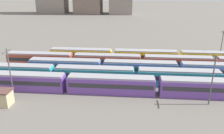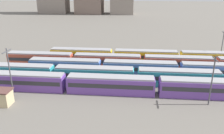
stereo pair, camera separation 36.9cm
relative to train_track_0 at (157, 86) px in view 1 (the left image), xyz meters
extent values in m
plane|color=#666059|center=(-22.53, 10.40, -1.90)|extent=(600.00, 600.00, 0.00)
cube|color=#6B429E|center=(-28.35, 0.00, -0.20)|extent=(18.00, 3.00, 3.40)
cube|color=#2D2D33|center=(-28.35, 0.00, 0.20)|extent=(17.20, 3.06, 0.90)
cube|color=#939399|center=(-28.35, 0.00, 1.67)|extent=(17.60, 2.70, 0.35)
cube|color=#6B429E|center=(-9.45, 0.00, -0.20)|extent=(18.00, 3.00, 3.40)
cube|color=#2D2D33|center=(-9.45, 0.00, 0.20)|extent=(17.20, 3.06, 0.90)
cube|color=#939399|center=(-9.45, 0.00, 1.67)|extent=(17.60, 2.70, 0.35)
cube|color=#6B429E|center=(9.45, 0.00, -0.20)|extent=(18.00, 3.00, 3.40)
cube|color=#2D2D33|center=(9.45, 0.00, 0.20)|extent=(17.20, 3.06, 0.90)
cube|color=#939399|center=(9.45, 0.00, 1.67)|extent=(17.60, 2.70, 0.35)
cube|color=teal|center=(-32.63, 5.20, -0.20)|extent=(18.00, 3.00, 3.40)
cube|color=#2D2D33|center=(-32.63, 5.20, 0.20)|extent=(17.20, 3.06, 0.90)
cube|color=#939399|center=(-32.63, 5.20, 1.67)|extent=(17.60, 2.70, 0.35)
cube|color=teal|center=(-13.73, 5.20, -0.20)|extent=(18.00, 3.00, 3.40)
cube|color=#2D2D33|center=(-13.73, 5.20, 0.20)|extent=(17.20, 3.06, 0.90)
cube|color=#939399|center=(-13.73, 5.20, 1.67)|extent=(17.60, 2.70, 0.35)
cube|color=teal|center=(5.17, 5.20, -0.20)|extent=(18.00, 3.00, 3.40)
cube|color=#2D2D33|center=(5.17, 5.20, 0.20)|extent=(17.20, 3.06, 0.90)
cube|color=#939399|center=(5.17, 5.20, 1.67)|extent=(17.60, 2.70, 0.35)
cube|color=#4C70BC|center=(-22.15, 10.40, -0.20)|extent=(18.00, 3.00, 3.40)
cube|color=#2D2D33|center=(-22.15, 10.40, 0.20)|extent=(17.20, 3.06, 0.90)
cube|color=#939399|center=(-22.15, 10.40, 1.67)|extent=(17.60, 2.70, 0.35)
cube|color=#4C70BC|center=(-3.25, 10.40, -0.20)|extent=(18.00, 3.00, 3.40)
cube|color=#2D2D33|center=(-3.25, 10.40, 0.20)|extent=(17.20, 3.06, 0.90)
cube|color=#939399|center=(-3.25, 10.40, 1.67)|extent=(17.60, 2.70, 0.35)
cube|color=#4C70BC|center=(15.65, 10.40, -0.20)|extent=(18.00, 3.00, 3.40)
cube|color=#2D2D33|center=(15.65, 10.40, 0.20)|extent=(17.20, 3.06, 0.90)
cube|color=#939399|center=(15.65, 10.40, 1.67)|extent=(17.60, 2.70, 0.35)
cube|color=#BC4C38|center=(-30.82, 15.60, -0.20)|extent=(18.00, 3.00, 3.40)
cube|color=#2D2D33|center=(-30.82, 15.60, 0.20)|extent=(17.20, 3.06, 0.90)
cube|color=#939399|center=(-30.82, 15.60, 1.67)|extent=(17.60, 2.70, 0.35)
cube|color=#BC4C38|center=(-11.92, 15.60, -0.20)|extent=(18.00, 3.00, 3.40)
cube|color=#2D2D33|center=(-11.92, 15.60, 0.20)|extent=(17.20, 3.06, 0.90)
cube|color=#939399|center=(-11.92, 15.60, 1.67)|extent=(17.60, 2.70, 0.35)
cube|color=#BC4C38|center=(6.98, 15.60, -0.20)|extent=(18.00, 3.00, 3.40)
cube|color=#2D2D33|center=(6.98, 15.60, 0.20)|extent=(17.20, 3.06, 0.90)
cube|color=#939399|center=(6.98, 15.60, 1.67)|extent=(17.60, 2.70, 0.35)
cube|color=yellow|center=(-20.28, 20.80, -0.20)|extent=(18.00, 3.00, 3.40)
cube|color=#2D2D33|center=(-20.28, 20.80, 0.20)|extent=(17.20, 3.06, 0.90)
cube|color=#939399|center=(-20.28, 20.80, 1.67)|extent=(17.60, 2.70, 0.35)
cube|color=yellow|center=(-1.38, 20.80, -0.20)|extent=(18.00, 3.00, 3.40)
cube|color=#2D2D33|center=(-1.38, 20.80, 0.20)|extent=(17.20, 3.06, 0.90)
cube|color=#939399|center=(-1.38, 20.80, 1.67)|extent=(17.60, 2.70, 0.35)
cube|color=yellow|center=(17.52, 20.80, -0.20)|extent=(18.00, 3.00, 3.40)
cube|color=#2D2D33|center=(17.52, 20.80, 0.20)|extent=(17.20, 3.06, 0.90)
cube|color=#939399|center=(17.52, 20.80, 1.67)|extent=(17.60, 2.70, 0.35)
cylinder|color=#4C4C51|center=(-29.02, -3.27, 3.10)|extent=(0.24, 0.24, 10.01)
cube|color=#47474C|center=(-29.02, -3.27, 7.51)|extent=(0.16, 3.20, 0.16)
cylinder|color=#4C4C51|center=(20.38, 23.55, 2.74)|extent=(0.24, 0.24, 9.29)
cube|color=#47474C|center=(20.38, 23.55, 6.78)|extent=(0.16, 3.20, 0.16)
cylinder|color=#4C4C51|center=(9.39, -3.28, 2.90)|extent=(0.24, 0.24, 9.61)
cube|color=#47474C|center=(9.39, -3.28, 7.11)|extent=(0.16, 3.20, 0.16)
cube|color=#C6B284|center=(-29.16, -6.95, -0.50)|extent=(3.20, 2.60, 2.80)
cube|color=brown|center=(-29.16, -6.95, 1.02)|extent=(3.60, 3.00, 0.24)
camera|label=1|loc=(-5.42, -43.09, 19.22)|focal=36.64mm
camera|label=2|loc=(-5.05, -43.06, 19.22)|focal=36.64mm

